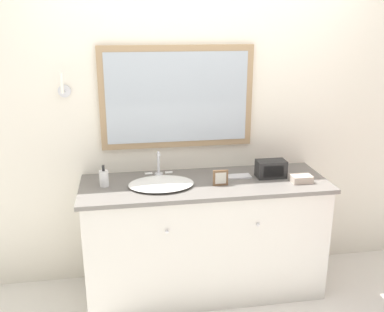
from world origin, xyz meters
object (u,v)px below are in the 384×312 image
sink_basin (161,183)px  appliance_box (271,169)px  soap_bottle (104,178)px  picture_frame (221,178)px

sink_basin → appliance_box: 0.82m
soap_bottle → appliance_box: 1.21m
appliance_box → picture_frame: 0.42m
sink_basin → soap_bottle: size_ratio=2.96×
soap_bottle → appliance_box: soap_bottle is taller
sink_basin → picture_frame: size_ratio=4.06×
soap_bottle → sink_basin: bearing=-8.4°
appliance_box → picture_frame: size_ratio=1.90×
soap_bottle → picture_frame: size_ratio=1.37×
appliance_box → sink_basin: bearing=-176.8°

